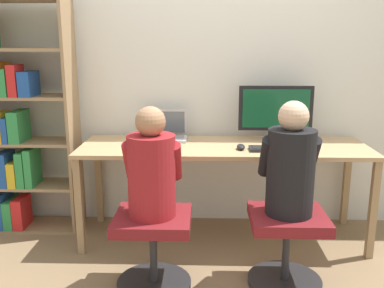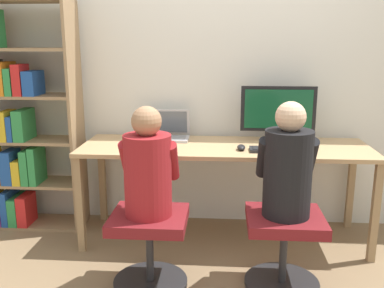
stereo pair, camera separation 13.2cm
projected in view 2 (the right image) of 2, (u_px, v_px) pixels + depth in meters
name	position (u px, v px, depth m)	size (l,w,h in m)	color
ground_plane	(223.00, 258.00, 3.07)	(14.00, 14.00, 0.00)	#846B4C
wall_back	(226.00, 69.00, 3.48)	(10.00, 0.05, 2.60)	silver
desk	(225.00, 154.00, 3.23)	(2.17, 0.66, 0.75)	tan
desktop_monitor	(278.00, 113.00, 3.31)	(0.58, 0.19, 0.43)	black
laptop	(166.00, 133.00, 3.43)	(0.37, 0.26, 0.23)	#B7B7BC
keyboard	(281.00, 150.00, 3.05)	(0.45, 0.14, 0.03)	#232326
computer_mouse_by_keyboard	(241.00, 147.00, 3.08)	(0.06, 0.11, 0.04)	black
office_chair_left	(284.00, 244.00, 2.66)	(0.47, 0.47, 0.49)	#262628
office_chair_right	(150.00, 243.00, 2.67)	(0.47, 0.47, 0.49)	#262628
person_at_monitor	(288.00, 167.00, 2.55)	(0.35, 0.33, 0.70)	black
person_at_laptop	(148.00, 168.00, 2.56)	(0.35, 0.32, 0.67)	maroon
bookshelf	(15.00, 126.00, 3.44)	(0.82, 0.32, 1.83)	#997A56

